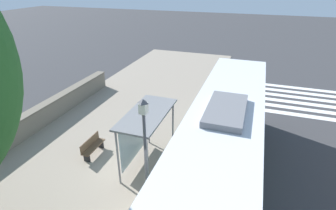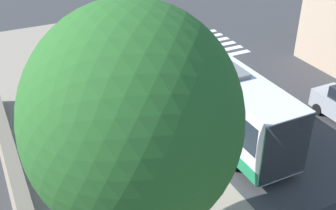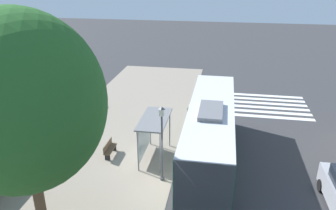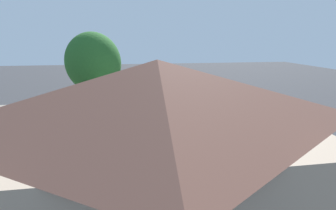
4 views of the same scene
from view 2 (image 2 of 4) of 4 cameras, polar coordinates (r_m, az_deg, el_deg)
ground_plane at (r=20.71m, az=5.16°, el=-7.01°), size 120.00×120.00×0.00m
sidewalk_plaza at (r=19.22m, az=-6.67°, el=-10.59°), size 9.00×44.00×0.02m
crosswalk_stripes at (r=31.99m, az=1.81°, el=7.48°), size 9.00×5.25×0.01m
stone_wall at (r=18.33m, az=-19.01°, el=-12.40°), size 0.60×20.00×1.20m
bus at (r=22.11m, az=6.34°, el=1.72°), size 2.62×11.44×3.83m
bus_shelter at (r=20.59m, az=-1.72°, el=0.14°), size 1.57×3.40×2.64m
pedestrian at (r=25.37m, az=-2.37°, el=3.57°), size 0.34×0.24×1.78m
bench at (r=20.59m, az=-8.14°, el=-5.84°), size 0.40×1.46×0.88m
street_lamp_near at (r=19.11m, az=3.78°, el=-1.09°), size 0.28×0.28×4.35m
shade_tree at (r=12.38m, az=-4.81°, el=-2.22°), size 6.54×6.54×9.53m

